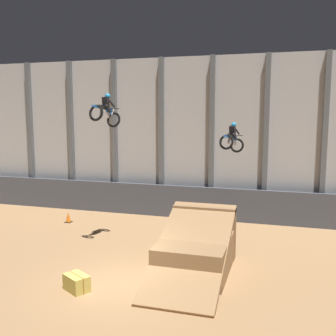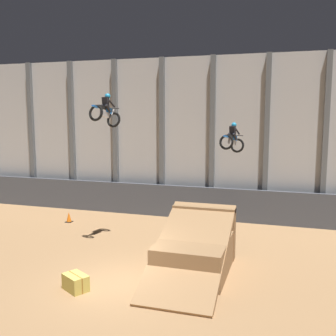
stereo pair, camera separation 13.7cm
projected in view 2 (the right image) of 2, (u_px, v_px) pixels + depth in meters
ground_plane at (118, 284)px, 14.18m from camera, size 60.00×60.00×0.00m
arena_back_wall at (187, 138)px, 23.20m from camera, size 32.00×0.40×9.37m
lower_barrier at (184, 202)px, 23.07m from camera, size 31.36×0.20×1.90m
dirt_ramp at (196, 250)px, 15.41m from camera, size 2.66×5.34×2.39m
rider_bike_left_air at (105, 111)px, 17.75m from camera, size 0.98×1.77×1.59m
rider_bike_right_air at (232, 139)px, 19.30m from camera, size 1.12×1.78×1.57m
traffic_cone_near_ramp at (69, 217)px, 22.23m from camera, size 0.36×0.36×0.58m
hay_bale_trackside at (76, 282)px, 13.64m from camera, size 1.08×0.97×0.57m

